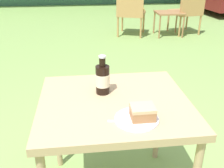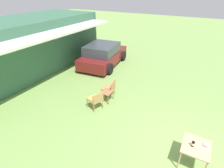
# 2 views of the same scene
# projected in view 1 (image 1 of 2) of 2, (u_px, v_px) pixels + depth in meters

# --- Properties ---
(wicker_chair_cushioned) EXTENTS (0.64, 0.66, 0.79)m
(wicker_chair_cushioned) POSITION_uv_depth(u_px,v_px,m) (131.00, 11.00, 5.02)
(wicker_chair_cushioned) COLOR #B2844C
(wicker_chair_cushioned) RESTS_ON ground_plane
(wicker_chair_plain) EXTENTS (0.58, 0.61, 0.79)m
(wicker_chair_plain) POSITION_uv_depth(u_px,v_px,m) (187.00, 10.00, 5.12)
(wicker_chair_plain) COLOR #B2844C
(wicker_chair_plain) RESTS_ON ground_plane
(garden_side_table) EXTENTS (0.51, 0.44, 0.46)m
(garden_side_table) POSITION_uv_depth(u_px,v_px,m) (169.00, 15.00, 5.03)
(garden_side_table) COLOR #996B42
(garden_side_table) RESTS_ON ground_plane
(patio_table) EXTENTS (0.80, 0.71, 0.69)m
(patio_table) POSITION_uv_depth(u_px,v_px,m) (114.00, 112.00, 1.43)
(patio_table) COLOR tan
(patio_table) RESTS_ON ground_plane
(cake_on_plate) EXTENTS (0.21, 0.21, 0.07)m
(cake_on_plate) POSITION_uv_depth(u_px,v_px,m) (140.00, 115.00, 1.22)
(cake_on_plate) COLOR white
(cake_on_plate) RESTS_ON patio_table
(cola_bottle_near) EXTENTS (0.08, 0.08, 0.22)m
(cola_bottle_near) POSITION_uv_depth(u_px,v_px,m) (103.00, 79.00, 1.44)
(cola_bottle_near) COLOR black
(cola_bottle_near) RESTS_ON patio_table
(fork) EXTENTS (0.16, 0.04, 0.01)m
(fork) POSITION_uv_depth(u_px,v_px,m) (125.00, 122.00, 1.21)
(fork) COLOR silver
(fork) RESTS_ON patio_table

